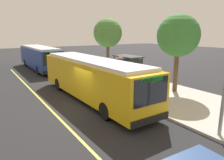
{
  "coord_description": "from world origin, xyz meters",
  "views": [
    {
      "loc": [
        11.77,
        -5.63,
        4.71
      ],
      "look_at": [
        0.61,
        1.56,
        1.69
      ],
      "focal_mm": 33.45,
      "sensor_mm": 36.0,
      "label": 1
    }
  ],
  "objects_px": {
    "waiting_bench": "(126,76)",
    "pedestrian_commuter": "(121,79)",
    "transit_bus_second": "(40,57)",
    "route_sign_post": "(121,68)",
    "transit_bus_main": "(91,77)"
  },
  "relations": [
    {
      "from": "waiting_bench",
      "to": "transit_bus_main",
      "type": "bearing_deg",
      "value": -62.78
    },
    {
      "from": "route_sign_post",
      "to": "pedestrian_commuter",
      "type": "xyz_separation_m",
      "value": [
        0.44,
        -0.23,
        -0.84
      ]
    },
    {
      "from": "pedestrian_commuter",
      "to": "waiting_bench",
      "type": "bearing_deg",
      "value": 137.37
    },
    {
      "from": "transit_bus_main",
      "to": "route_sign_post",
      "type": "distance_m",
      "value": 2.93
    },
    {
      "from": "waiting_bench",
      "to": "pedestrian_commuter",
      "type": "relative_size",
      "value": 0.95
    },
    {
      "from": "transit_bus_second",
      "to": "waiting_bench",
      "type": "height_order",
      "value": "transit_bus_second"
    },
    {
      "from": "route_sign_post",
      "to": "pedestrian_commuter",
      "type": "relative_size",
      "value": 1.66
    },
    {
      "from": "transit_bus_main",
      "to": "transit_bus_second",
      "type": "relative_size",
      "value": 1.04
    },
    {
      "from": "pedestrian_commuter",
      "to": "route_sign_post",
      "type": "bearing_deg",
      "value": 152.57
    },
    {
      "from": "transit_bus_main",
      "to": "transit_bus_second",
      "type": "bearing_deg",
      "value": 179.35
    },
    {
      "from": "waiting_bench",
      "to": "pedestrian_commuter",
      "type": "bearing_deg",
      "value": -42.63
    },
    {
      "from": "waiting_bench",
      "to": "pedestrian_commuter",
      "type": "distance_m",
      "value": 3.55
    },
    {
      "from": "transit_bus_main",
      "to": "route_sign_post",
      "type": "xyz_separation_m",
      "value": [
        -0.44,
        2.87,
        0.34
      ]
    },
    {
      "from": "route_sign_post",
      "to": "pedestrian_commuter",
      "type": "distance_m",
      "value": 0.98
    },
    {
      "from": "route_sign_post",
      "to": "pedestrian_commuter",
      "type": "bearing_deg",
      "value": -27.43
    }
  ]
}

